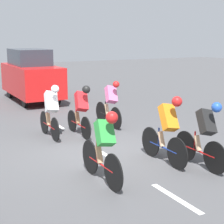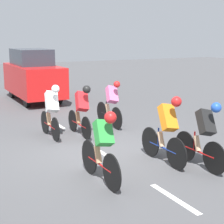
% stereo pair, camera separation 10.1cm
% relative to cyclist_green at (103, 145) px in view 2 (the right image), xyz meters
% --- Properties ---
extents(ground_plane, '(60.00, 60.00, 0.00)m').
position_rel_cyclist_green_xyz_m(ground_plane, '(-0.82, -1.97, -0.77)').
color(ground_plane, '#4C4C4F').
extents(lane_stripe_near, '(0.12, 1.40, 0.01)m').
position_rel_cyclist_green_xyz_m(lane_stripe_near, '(-0.82, 1.24, -0.77)').
color(lane_stripe_near, white).
rests_on(lane_stripe_near, ground).
extents(lane_stripe_mid, '(0.12, 1.40, 0.01)m').
position_rel_cyclist_green_xyz_m(lane_stripe_mid, '(-0.82, -1.96, -0.77)').
color(lane_stripe_mid, white).
rests_on(lane_stripe_mid, ground).
extents(lane_stripe_far, '(0.12, 1.40, 0.01)m').
position_rel_cyclist_green_xyz_m(lane_stripe_far, '(-0.82, -5.16, -0.77)').
color(lane_stripe_far, white).
rests_on(lane_stripe_far, ground).
extents(cyclist_green, '(0.39, 1.75, 1.48)m').
position_rel_cyclist_green_xyz_m(cyclist_green, '(0.00, 0.00, 0.00)').
color(cyclist_green, black).
rests_on(cyclist_green, ground).
extents(cyclist_white, '(0.41, 1.62, 1.53)m').
position_rel_cyclist_green_xyz_m(cyclist_white, '(-0.17, -3.64, 0.03)').
color(cyclist_white, black).
rests_on(cyclist_white, ground).
extents(cyclist_pink, '(0.43, 1.74, 1.47)m').
position_rel_cyclist_green_xyz_m(cyclist_pink, '(-2.27, -4.09, -0.01)').
color(cyclist_pink, black).
rests_on(cyclist_pink, ground).
extents(cyclist_red, '(0.43, 1.67, 1.49)m').
position_rel_cyclist_green_xyz_m(cyclist_red, '(-0.99, -3.44, 0.02)').
color(cyclist_red, black).
rests_on(cyclist_red, ground).
extents(cyclist_black, '(0.44, 1.67, 1.49)m').
position_rel_cyclist_green_xyz_m(cyclist_black, '(-2.30, 0.24, 0.00)').
color(cyclist_black, black).
rests_on(cyclist_black, ground).
extents(cyclist_orange, '(0.41, 1.74, 1.57)m').
position_rel_cyclist_green_xyz_m(cyclist_orange, '(-1.77, -0.37, 0.05)').
color(cyclist_orange, black).
rests_on(cyclist_orange, ground).
extents(support_car, '(1.70, 4.22, 2.26)m').
position_rel_cyclist_green_xyz_m(support_car, '(-1.38, -9.81, 0.35)').
color(support_car, black).
rests_on(support_car, ground).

